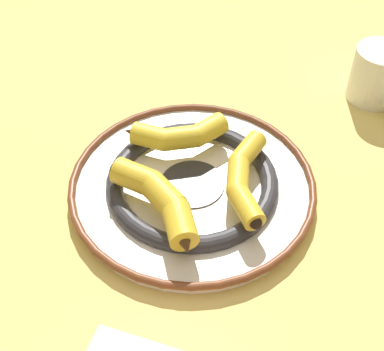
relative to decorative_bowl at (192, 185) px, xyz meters
name	(u,v)px	position (x,y,z in m)	size (l,w,h in m)	color
ground_plane	(198,193)	(0.00, -0.01, -0.01)	(2.80, 2.80, 0.00)	#E5CC6B
decorative_bowl	(192,185)	(0.00, 0.00, 0.00)	(0.37, 0.37, 0.03)	white
banana_a	(178,135)	(0.06, 0.05, 0.04)	(0.10, 0.15, 0.03)	yellow
banana_b	(244,175)	(0.02, -0.07, 0.03)	(0.18, 0.09, 0.03)	gold
banana_c	(161,200)	(-0.07, 0.01, 0.04)	(0.12, 0.17, 0.04)	gold
coffee_mug	(378,75)	(0.33, -0.21, 0.04)	(0.13, 0.11, 0.10)	white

